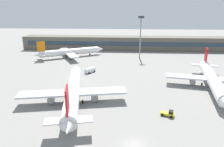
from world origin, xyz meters
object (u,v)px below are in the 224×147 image
(airplane_near, at_px, (73,90))
(floodlight_tower_west, at_px, (140,34))
(service_van_white, at_px, (90,70))
(airplane_far, at_px, (71,52))
(airplane_mid, at_px, (212,79))
(baggage_tug_yellow, at_px, (168,113))

(airplane_near, xyz_separation_m, floodlight_tower_west, (24.47, 58.62, 10.20))
(airplane_near, xyz_separation_m, service_van_white, (0.37, 29.19, -2.46))
(service_van_white, relative_size, floodlight_tower_west, 0.23)
(airplane_far, bearing_deg, floodlight_tower_west, 0.85)
(airplane_far, bearing_deg, airplane_mid, -35.24)
(airplane_near, height_order, floodlight_tower_west, floodlight_tower_west)
(airplane_near, bearing_deg, floodlight_tower_west, 67.35)
(baggage_tug_yellow, distance_m, service_van_white, 46.43)
(airplane_far, relative_size, service_van_white, 7.01)
(service_van_white, distance_m, floodlight_tower_west, 40.09)
(airplane_mid, bearing_deg, floodlight_tower_west, 116.93)
(baggage_tug_yellow, bearing_deg, airplane_far, 123.64)
(airplane_near, xyz_separation_m, baggage_tug_yellow, (28.06, -8.08, -2.77))
(service_van_white, bearing_deg, airplane_mid, -18.74)
(airplane_far, height_order, floodlight_tower_west, floodlight_tower_west)
(airplane_near, distance_m, service_van_white, 29.29)
(baggage_tug_yellow, relative_size, floodlight_tower_west, 0.17)
(airplane_near, xyz_separation_m, airplane_mid, (47.56, 13.18, -0.06))
(airplane_near, distance_m, airplane_far, 60.17)
(airplane_mid, bearing_deg, airplane_near, -164.51)
(airplane_mid, bearing_deg, service_van_white, 161.26)
(baggage_tug_yellow, bearing_deg, airplane_near, 163.93)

